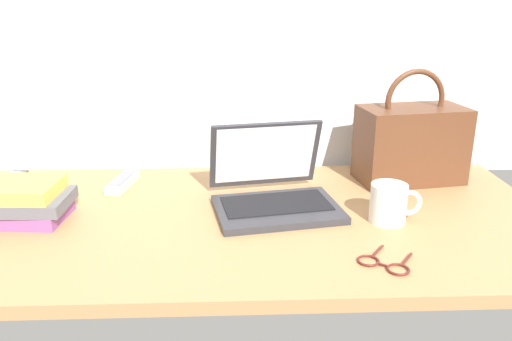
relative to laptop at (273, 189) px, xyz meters
name	(u,v)px	position (x,y,z in m)	size (l,w,h in m)	color
desk	(234,221)	(-0.10, -0.06, -0.06)	(1.60, 0.76, 0.03)	#A87A4C
laptop	(273,189)	(0.00, 0.00, 0.00)	(0.35, 0.34, 0.21)	#2D2D33
coffee_mug	(390,203)	(0.28, -0.11, 0.00)	(0.13, 0.09, 0.10)	white
remote_control_near	(123,182)	(-0.42, 0.16, -0.03)	(0.07, 0.17, 0.02)	#B7B7B7
remote_control_far	(7,182)	(-0.76, 0.18, -0.03)	(0.07, 0.17, 0.02)	#4C4C51
eyeglasses	(384,264)	(0.21, -0.33, -0.04)	(0.13, 0.14, 0.01)	#591E19
handbag	(411,142)	(0.42, 0.18, 0.07)	(0.32, 0.20, 0.33)	#59331E
book_stack	(27,201)	(-0.61, -0.06, 0.00)	(0.21, 0.16, 0.10)	#8C4C8C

